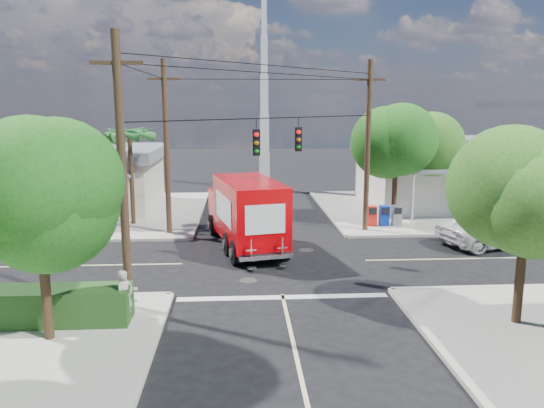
{
  "coord_description": "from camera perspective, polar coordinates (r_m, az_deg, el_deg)",
  "views": [
    {
      "loc": [
        -1.48,
        -22.13,
        6.74
      ],
      "look_at": [
        0.0,
        2.0,
        2.2
      ],
      "focal_mm": 35.0,
      "sensor_mm": 36.0,
      "label": 1
    }
  ],
  "objects": [
    {
      "name": "sidewalk_nw",
      "position": [
        34.97,
        -19.03,
        -0.95
      ],
      "size": [
        14.12,
        14.12,
        0.14
      ],
      "color": "gray",
      "rests_on": "ground"
    },
    {
      "name": "palm_nw_front",
      "position": [
        30.29,
        -15.09,
        7.06
      ],
      "size": [
        3.01,
        3.08,
        5.59
      ],
      "color": "#422D1C",
      "rests_on": "sidewalk_nw"
    },
    {
      "name": "ground",
      "position": [
        23.18,
        0.3,
        -6.27
      ],
      "size": [
        120.0,
        120.0,
        0.0
      ],
      "primitive_type": "plane",
      "color": "black",
      "rests_on": "ground"
    },
    {
      "name": "utility_poles",
      "position": [
        23.83,
        -3.76,
        5.64
      ],
      "size": [
        12.0,
        10.68,
        9.0
      ],
      "color": "#473321",
      "rests_on": "ground"
    },
    {
      "name": "vending_boxes",
      "position": [
        30.05,
        11.97,
        -1.21
      ],
      "size": [
        1.9,
        0.5,
        1.1
      ],
      "color": "red",
      "rests_on": "sidewalk_ne"
    },
    {
      "name": "tree_se",
      "position": [
        17.35,
        25.84,
        0.61
      ],
      "size": [
        3.67,
        3.54,
        5.62
      ],
      "color": "#422D1C",
      "rests_on": "sidewalk_se"
    },
    {
      "name": "delivery_truck",
      "position": [
        25.18,
        -2.84,
        -0.94
      ],
      "size": [
        3.91,
        8.0,
        3.33
      ],
      "color": "black",
      "rests_on": "ground"
    },
    {
      "name": "road_markings",
      "position": [
        21.78,
        0.56,
        -7.38
      ],
      "size": [
        32.0,
        32.0,
        0.01
      ],
      "color": "beige",
      "rests_on": "ground"
    },
    {
      "name": "tree_sw_front",
      "position": [
        15.78,
        -23.9,
        0.93
      ],
      "size": [
        3.88,
        3.78,
        6.03
      ],
      "color": "#422D1C",
      "rests_on": "sidewalk_sw"
    },
    {
      "name": "palm_nw_back",
      "position": [
        32.22,
        -18.03,
        6.44
      ],
      "size": [
        3.01,
        3.08,
        5.19
      ],
      "color": "#422D1C",
      "rests_on": "sidewalk_nw"
    },
    {
      "name": "picket_fence",
      "position": [
        18.71,
        -23.35,
        -9.17
      ],
      "size": [
        5.94,
        0.06,
        1.0
      ],
      "color": "silver",
      "rests_on": "sidewalk_sw"
    },
    {
      "name": "sidewalk_ne",
      "position": [
        35.88,
        16.71,
        -0.53
      ],
      "size": [
        14.12,
        14.12,
        0.14
      ],
      "color": "gray",
      "rests_on": "ground"
    },
    {
      "name": "radio_tower",
      "position": [
        42.19,
        -0.83,
        9.14
      ],
      "size": [
        0.8,
        0.8,
        17.0
      ],
      "color": "silver",
      "rests_on": "ground"
    },
    {
      "name": "parked_car",
      "position": [
        27.92,
        22.94,
        -2.55
      ],
      "size": [
        6.09,
        3.97,
        1.56
      ],
      "primitive_type": "imported",
      "rotation": [
        0.0,
        0.0,
        1.84
      ],
      "color": "silver",
      "rests_on": "ground"
    },
    {
      "name": "tree_ne_front",
      "position": [
        30.23,
        13.29,
        6.61
      ],
      "size": [
        4.21,
        4.14,
        6.66
      ],
      "color": "#422D1C",
      "rests_on": "sidewalk_ne"
    },
    {
      "name": "tree_ne_back",
      "position": [
        33.18,
        16.48,
        5.79
      ],
      "size": [
        3.77,
        3.66,
        5.82
      ],
      "color": "#422D1C",
      "rests_on": "sidewalk_ne"
    },
    {
      "name": "hedge_sw",
      "position": [
        18.07,
        -24.81,
        -9.95
      ],
      "size": [
        6.2,
        1.2,
        1.1
      ],
      "primitive_type": "cube",
      "color": "#1C3F17",
      "rests_on": "sidewalk_sw"
    },
    {
      "name": "building_nw",
      "position": [
        36.44,
        -20.28,
        2.85
      ],
      "size": [
        10.8,
        10.2,
        4.3
      ],
      "color": "beige",
      "rests_on": "sidewalk_nw"
    },
    {
      "name": "building_ne",
      "position": [
        37.12,
        18.68,
        3.24
      ],
      "size": [
        11.8,
        10.2,
        4.5
      ],
      "color": "silver",
      "rests_on": "sidewalk_ne"
    },
    {
      "name": "pedestrian",
      "position": [
        16.99,
        -15.53,
        -9.6
      ],
      "size": [
        0.67,
        0.73,
        1.68
      ],
      "primitive_type": "imported",
      "rotation": [
        0.0,
        0.0,
        1.0
      ],
      "color": "#BBB59D",
      "rests_on": "sidewalk_sw"
    }
  ]
}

